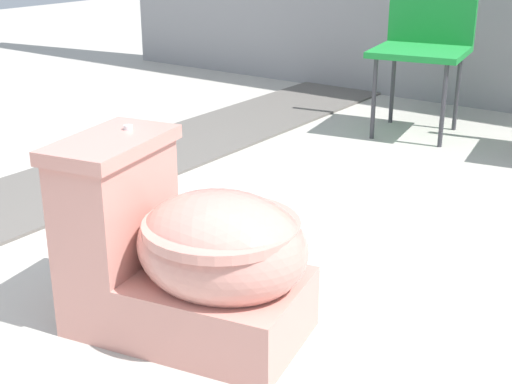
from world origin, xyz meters
TOP-DOWN VIEW (x-y plane):
  - gravel_strip at (-1.20, 0.50)m, footprint 0.56×8.00m
  - toilet at (-0.06, 0.27)m, footprint 0.69×0.49m
  - folding_chair_left at (-0.39, 2.47)m, footprint 0.51×0.51m

SIDE VIEW (x-z plane):
  - gravel_strip at x=-1.20m, z-range 0.00..0.01m
  - toilet at x=-0.06m, z-range -0.04..0.48m
  - folding_chair_left at x=-0.39m, z-range 0.09..0.93m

